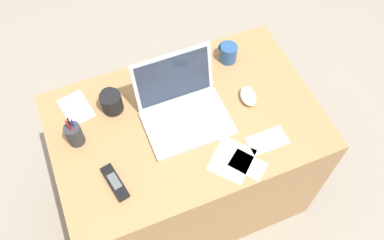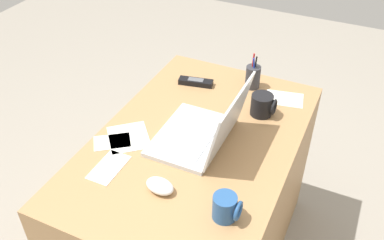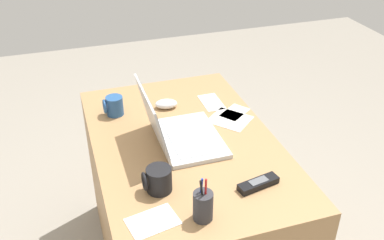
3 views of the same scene
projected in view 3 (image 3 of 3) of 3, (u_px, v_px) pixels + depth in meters
desk at (185, 209)px, 1.96m from camera, size 1.11×0.72×0.73m
laptop at (178, 132)px, 1.74m from camera, size 0.34×0.30×0.25m
computer_mouse at (167, 104)px, 1.99m from camera, size 0.08×0.11×0.04m
coffee_mug_white at (158, 180)px, 1.49m from camera, size 0.09×0.10×0.09m
coffee_mug_tall at (114, 106)px, 1.93m from camera, size 0.07×0.09×0.09m
cordless_phone at (258, 184)px, 1.52m from camera, size 0.07×0.16×0.03m
pen_holder at (203, 206)px, 1.37m from camera, size 0.06×0.06×0.16m
paper_note_near_laptop at (230, 119)px, 1.91m from camera, size 0.22×0.22×0.00m
paper_note_left at (153, 222)px, 1.38m from camera, size 0.14×0.18×0.00m
paper_note_right at (212, 102)px, 2.04m from camera, size 0.16×0.09×0.00m
paper_note_front at (235, 112)px, 1.96m from camera, size 0.15×0.16×0.00m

